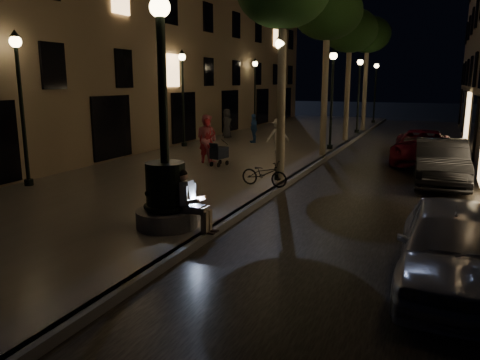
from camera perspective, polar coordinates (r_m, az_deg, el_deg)
The scene contains 27 objects.
ground at distance 22.58m, azimuth 11.06°, elevation 2.88°, with size 120.00×120.00×0.00m, color black.
cobble_lane at distance 22.17m, azimuth 18.66°, elevation 2.33°, with size 6.00×45.00×0.02m, color black.
promenade at distance 23.71m, azimuth 1.57°, elevation 3.77°, with size 8.00×45.00×0.20m, color #655F59.
curb_strip at distance 22.57m, azimuth 11.07°, elevation 3.13°, with size 0.25×45.00×0.20m, color #59595B.
building_left at distance 30.13m, azimuth -11.24°, elevation 19.42°, with size 8.00×36.00×15.00m, color #7E6C4F.
fountain_lamppost at distance 10.70m, azimuth -9.05°, elevation -0.45°, with size 1.40×1.40×5.21m.
seated_man_laptop at distance 10.46m, azimuth -6.14°, elevation -2.29°, with size 1.00×0.34×1.37m.
tree_second at distance 21.57m, azimuth 10.63°, elevation 19.37°, with size 3.00×3.00×7.40m.
tree_third at distance 27.41m, azimuth 13.27°, elevation 17.23°, with size 3.00×3.00×7.20m.
tree_far at distance 33.32m, azimuth 15.31°, elevation 16.65°, with size 3.00×3.00×7.50m.
lamp_curb_a at distance 15.62m, azimuth 4.90°, elevation 11.02°, with size 0.36×0.36×4.81m.
lamp_curb_b at distance 23.35m, azimuth 11.18°, elevation 11.15°, with size 0.36×0.36×4.81m.
lamp_curb_c at distance 31.22m, azimuth 14.32°, elevation 11.16°, with size 0.36×0.36×4.81m.
lamp_curb_d at distance 39.14m, azimuth 16.19°, elevation 11.15°, with size 0.36×0.36×4.81m.
lamp_left_a at distance 16.16m, azimuth -25.25°, elevation 9.97°, with size 0.36×0.36×4.81m.
lamp_left_b at distance 24.04m, azimuth -7.00°, elevation 11.30°, with size 0.36×0.36×4.81m.
lamp_left_c at distance 33.09m, azimuth 1.84°, elevation 11.54°, with size 0.36×0.36×4.81m.
stroller at distance 18.41m, azimuth -2.57°, elevation 3.32°, with size 0.55×1.03×1.03m.
car_front at distance 8.79m, azimuth 24.46°, elevation -7.37°, with size 1.74×4.33×1.47m, color #B6B7BE.
car_second at distance 17.41m, azimuth 23.24°, elevation 2.02°, with size 1.62×4.66×1.54m, color black.
car_third at distance 21.42m, azimuth 21.32°, elevation 3.72°, with size 2.36×5.11×1.42m, color maroon.
pedestrian_red at distance 19.08m, azimuth -3.99°, elevation 4.82°, with size 0.67×0.44×1.83m, color #B3232F.
pedestrian_pink at distance 19.27m, azimuth -4.09°, elevation 5.07°, with size 0.95×0.74×1.96m, color pink.
pedestrian_white at distance 21.85m, azimuth 4.65°, elevation 5.41°, with size 1.03×0.59×1.60m, color silver.
pedestrian_blue at distance 25.45m, azimuth 1.67°, elevation 6.32°, with size 0.91×0.38×1.56m, color #274E90.
pedestrian_dark at distance 27.73m, azimuth -1.62°, elevation 6.93°, with size 0.83×0.54×1.69m, color #323337.
bicycle at distance 14.86m, azimuth 2.98°, elevation 0.80°, with size 0.54×1.55×0.82m, color black.
Camera 1 is at (4.59, -6.84, 3.49)m, focal length 35.00 mm.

